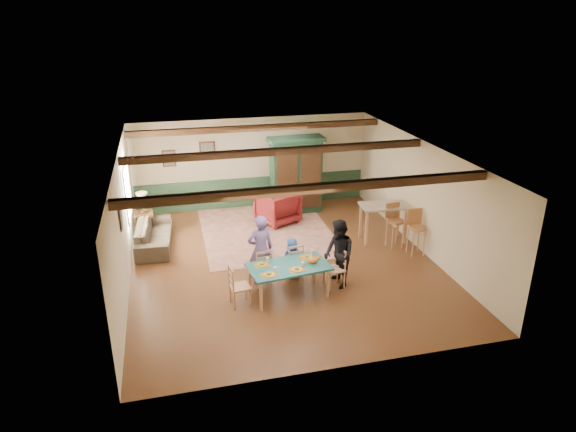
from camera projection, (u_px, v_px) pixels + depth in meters
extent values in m
plane|color=#4F2A16|center=(283.00, 262.00, 12.19)|extent=(8.00, 8.00, 0.00)
cube|color=beige|center=(252.00, 163.00, 15.30)|extent=(7.00, 0.02, 2.70)
cube|color=beige|center=(123.00, 224.00, 10.92)|extent=(0.02, 8.00, 2.70)
cube|color=beige|center=(423.00, 197.00, 12.47)|extent=(0.02, 8.00, 2.70)
cube|color=silver|center=(283.00, 152.00, 11.19)|extent=(7.00, 8.00, 0.02)
cube|color=#203B26|center=(253.00, 192.00, 15.62)|extent=(6.95, 0.03, 0.90)
cube|color=black|center=(312.00, 189.00, 9.15)|extent=(6.95, 0.16, 0.16)
cube|color=black|center=(279.00, 151.00, 11.59)|extent=(6.95, 0.16, 0.16)
cube|color=black|center=(257.00, 128.00, 13.93)|extent=(6.95, 0.16, 0.16)
imported|color=slate|center=(261.00, 250.00, 11.01)|extent=(0.62, 0.45, 1.58)
imported|color=black|center=(339.00, 254.00, 10.90)|extent=(0.66, 0.80, 1.51)
imported|color=#2A4BA9|center=(292.00, 258.00, 11.38)|extent=(0.48, 0.35, 0.92)
cube|color=beige|center=(266.00, 231.00, 13.90)|extent=(3.44, 4.07, 0.01)
cube|color=black|center=(296.00, 175.00, 14.90)|extent=(1.62, 0.70, 2.25)
imported|color=#501015|center=(277.00, 207.00, 14.36)|extent=(1.32, 1.33, 0.92)
imported|color=#393024|center=(154.00, 235.00, 12.96)|extent=(0.95, 2.14, 0.61)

